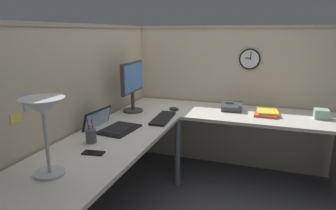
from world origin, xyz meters
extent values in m
plane|color=#47474C|center=(0.00, 0.00, 0.00)|extent=(6.80, 6.80, 0.00)
cube|color=beige|center=(-0.36, 0.87, 0.78)|extent=(2.57, 0.10, 1.55)
cube|color=tan|center=(-0.36, 0.87, 1.56)|extent=(2.57, 0.12, 0.03)
cube|color=beige|center=(0.87, -0.27, 0.78)|extent=(0.10, 2.37, 1.55)
cube|color=tan|center=(0.87, -0.27, 1.56)|extent=(0.12, 2.37, 0.03)
cube|color=beige|center=(-0.38, 0.47, 0.71)|extent=(2.35, 0.66, 0.03)
cube|color=beige|center=(0.47, -0.60, 0.71)|extent=(0.66, 1.49, 0.03)
cylinder|color=slate|center=(0.16, 0.16, 0.35)|extent=(0.05, 0.05, 0.70)
cylinder|color=#38383D|center=(0.17, 0.64, 0.74)|extent=(0.20, 0.20, 0.02)
cylinder|color=#38383D|center=(0.17, 0.64, 0.84)|extent=(0.04, 0.04, 0.20)
cube|color=#38383D|center=(0.17, 0.64, 1.08)|extent=(0.46, 0.05, 0.30)
cube|color=#4C84D8|center=(0.17, 0.62, 1.08)|extent=(0.42, 0.02, 0.26)
cube|color=black|center=(-0.39, 0.50, 0.74)|extent=(0.36, 0.27, 0.02)
cube|color=black|center=(-0.39, 0.50, 0.75)|extent=(0.31, 0.21, 0.00)
cube|color=black|center=(-0.37, 0.72, 0.77)|extent=(0.35, 0.10, 0.22)
cube|color=#99B2D1|center=(-0.37, 0.71, 0.77)|extent=(0.31, 0.08, 0.18)
cube|color=black|center=(0.01, 0.26, 0.74)|extent=(0.44, 0.17, 0.02)
ellipsoid|color=#232326|center=(0.35, 0.26, 0.75)|extent=(0.06, 0.10, 0.03)
cylinder|color=#B7BABF|center=(-1.20, 0.51, 0.74)|extent=(0.17, 0.17, 0.02)
cylinder|color=#B7BABF|center=(-1.20, 0.51, 0.93)|extent=(0.02, 0.02, 0.38)
cone|color=#B7BABF|center=(-1.20, 0.51, 1.13)|extent=(0.24, 0.24, 0.09)
cylinder|color=#4C4C51|center=(-0.70, 0.56, 0.78)|extent=(0.08, 0.08, 0.10)
cylinder|color=#1E1EB2|center=(-0.72, 0.57, 0.84)|extent=(0.01, 0.02, 0.13)
cylinder|color=#B21E1E|center=(-0.69, 0.55, 0.84)|extent=(0.01, 0.01, 0.13)
cylinder|color=#D8591E|center=(-0.70, 0.57, 0.85)|extent=(0.03, 0.03, 0.01)
cube|color=black|center=(-0.87, 0.43, 0.73)|extent=(0.09, 0.15, 0.01)
cube|color=#38383D|center=(0.53, -0.30, 0.77)|extent=(0.20, 0.21, 0.10)
cube|color=#8CA58C|center=(0.53, -0.27, 0.80)|extent=(0.02, 0.09, 0.04)
cube|color=#38383D|center=(0.53, -0.39, 0.79)|extent=(0.19, 0.05, 0.04)
cube|color=#BF3F38|center=(0.48, -0.64, 0.74)|extent=(0.29, 0.22, 0.02)
cube|color=yellow|center=(0.50, -0.65, 0.76)|extent=(0.28, 0.21, 0.02)
cube|color=#8CAD99|center=(0.50, -1.12, 0.78)|extent=(0.12, 0.12, 0.09)
cylinder|color=black|center=(0.82, -0.43, 1.23)|extent=(0.03, 0.22, 0.22)
cylinder|color=white|center=(0.80, -0.43, 1.23)|extent=(0.00, 0.19, 0.19)
cube|color=black|center=(0.80, -0.41, 1.24)|extent=(0.00, 0.06, 0.01)
cube|color=black|center=(0.80, -0.44, 1.27)|extent=(0.00, 0.01, 0.08)
cube|color=#99B7E5|center=(-0.99, 0.82, 1.09)|extent=(0.07, 0.00, 0.09)
cube|color=#EAD84C|center=(-1.10, 0.82, 1.01)|extent=(0.08, 0.00, 0.07)
camera|label=1|loc=(-2.41, -0.62, 1.52)|focal=31.10mm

